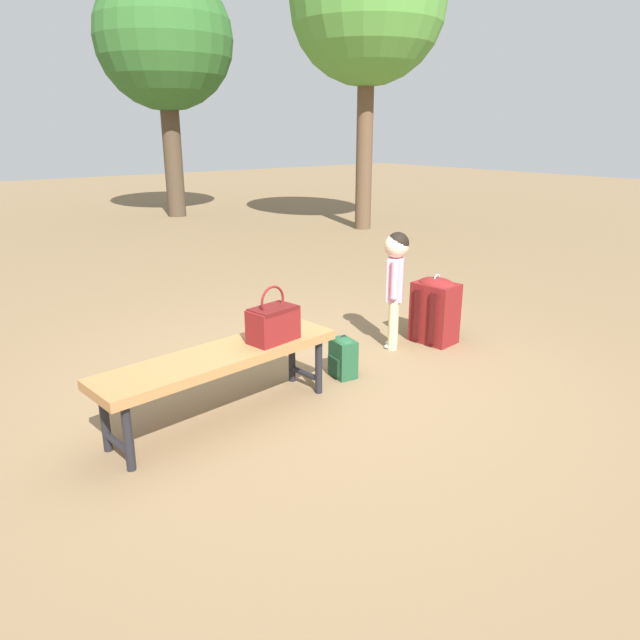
# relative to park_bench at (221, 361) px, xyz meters

# --- Properties ---
(ground_plane) EXTENTS (40.00, 40.00, 0.00)m
(ground_plane) POSITION_rel_park_bench_xyz_m (0.82, 0.11, -0.39)
(ground_plane) COLOR brown
(ground_plane) RESTS_ON ground
(park_bench) EXTENTS (1.63, 0.56, 0.45)m
(park_bench) POSITION_rel_park_bench_xyz_m (0.00, 0.00, 0.00)
(park_bench) COLOR #9E6B3D
(park_bench) RESTS_ON ground
(handbag) EXTENTS (0.34, 0.23, 0.37)m
(handbag) POSITION_rel_park_bench_xyz_m (0.37, -0.03, 0.18)
(handbag) COLOR maroon
(handbag) RESTS_ON park_bench
(child_standing) EXTENTS (0.21, 0.20, 0.97)m
(child_standing) POSITION_rel_park_bench_xyz_m (1.75, 0.25, 0.26)
(child_standing) COLOR #CCCC8C
(child_standing) RESTS_ON ground
(backpack_large) EXTENTS (0.34, 0.38, 0.60)m
(backpack_large) POSITION_rel_park_bench_xyz_m (2.13, 0.13, -0.10)
(backpack_large) COLOR maroon
(backpack_large) RESTS_ON ground
(backpack_small) EXTENTS (0.19, 0.21, 0.33)m
(backpack_small) POSITION_rel_park_bench_xyz_m (1.03, 0.04, -0.23)
(backpack_small) COLOR #1E4C2D
(backpack_small) RESTS_ON ground
(tree_near) EXTENTS (2.60, 2.60, 5.01)m
(tree_near) POSITION_rel_park_bench_xyz_m (5.67, 4.96, 3.29)
(tree_near) COLOR brown
(tree_near) RESTS_ON ground
(tree_mid) EXTENTS (2.64, 2.64, 4.70)m
(tree_mid) POSITION_rel_park_bench_xyz_m (3.69, 8.56, 2.95)
(tree_mid) COLOR #473828
(tree_mid) RESTS_ON ground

